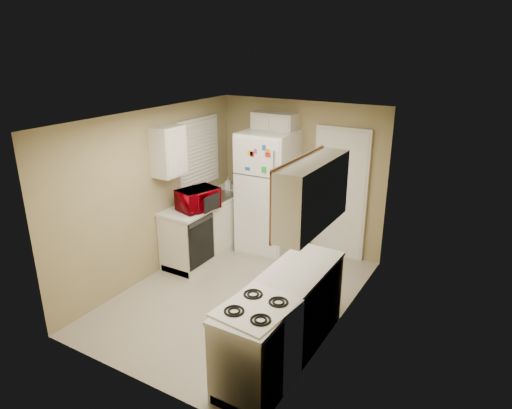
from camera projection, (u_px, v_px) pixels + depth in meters
The scene contains 19 objects.
floor at pixel (237, 295), 6.19m from camera, with size 3.80×3.80×0.00m, color beige.
ceiling at pixel (235, 117), 5.37m from camera, with size 3.80×3.80×0.00m, color white.
wall_left at pixel (153, 195), 6.45m from camera, with size 3.80×3.80×0.00m, color tan.
wall_right at pixel (341, 235), 5.12m from camera, with size 3.80×3.80×0.00m, color tan.
wall_back at pixel (300, 176), 7.32m from camera, with size 2.80×2.80×0.00m, color tan.
wall_front at pixel (126, 275), 4.24m from camera, with size 2.80×2.80×0.00m, color tan.
left_counter at pixel (209, 226), 7.29m from camera, with size 0.60×1.80×0.90m, color silver.
dishwasher at pixel (201, 241), 6.65m from camera, with size 0.03×0.58×0.72m, color black.
sink at pixel (214, 200), 7.27m from camera, with size 0.54×0.74×0.16m, color gray.
microwave at pixel (198, 200), 6.69m from camera, with size 0.32×0.57×0.38m, color #7B0009.
soap_bottle at pixel (228, 183), 7.64m from camera, with size 0.09×0.09×0.20m, color silver.
window_blinds at pixel (199, 152), 7.15m from camera, with size 0.10×0.98×1.08m, color silver.
upper_cabinet_left at pixel (169, 151), 6.35m from camera, with size 0.30×0.45×0.70m, color silver.
refrigerator at pixel (268, 192), 7.26m from camera, with size 0.80×0.78×1.95m, color white.
cabinet_over_fridge at pixel (274, 126), 7.12m from camera, with size 0.70×0.30×0.40m, color silver.
interior_door at pixel (340, 194), 7.02m from camera, with size 0.86×0.06×2.08m, color white.
right_counter at pixel (283, 319), 4.86m from camera, with size 0.60×2.00×0.90m, color silver.
stove at pixel (257, 349), 4.41m from camera, with size 0.60×0.74×0.90m, color white.
upper_cabinet_right at pixel (313, 194), 4.58m from camera, with size 0.30×1.20×0.70m, color silver.
Camera 1 is at (2.95, -4.53, 3.26)m, focal length 32.00 mm.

